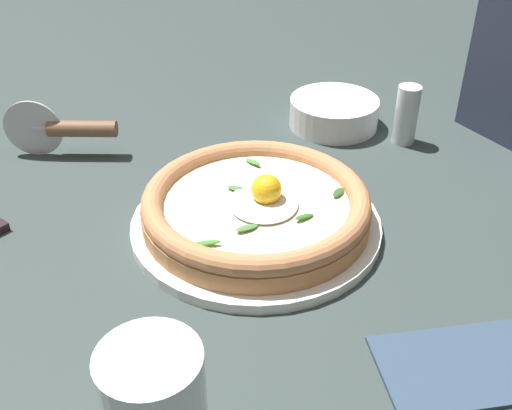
{
  "coord_description": "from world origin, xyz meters",
  "views": [
    {
      "loc": [
        -0.5,
        0.1,
        0.41
      ],
      "look_at": [
        0.05,
        -0.02,
        0.03
      ],
      "focal_mm": 43.07,
      "sensor_mm": 36.0,
      "label": 1
    }
  ],
  "objects_px": {
    "folded_napkin": "(461,365)",
    "pepper_shaker": "(406,115)",
    "side_bowl": "(334,113)",
    "pizza": "(256,205)",
    "pizza_cutter": "(67,129)"
  },
  "relations": [
    {
      "from": "pizza",
      "to": "side_bowl",
      "type": "distance_m",
      "value": 0.28
    },
    {
      "from": "pizza",
      "to": "pizza_cutter",
      "type": "distance_m",
      "value": 0.3
    },
    {
      "from": "pizza_cutter",
      "to": "folded_napkin",
      "type": "height_order",
      "value": "pizza_cutter"
    },
    {
      "from": "pepper_shaker",
      "to": "pizza_cutter",
      "type": "bearing_deg",
      "value": 82.47
    },
    {
      "from": "pepper_shaker",
      "to": "pizza",
      "type": "bearing_deg",
      "value": 123.04
    },
    {
      "from": "pizza",
      "to": "pizza_cutter",
      "type": "xyz_separation_m",
      "value": [
        0.22,
        0.21,
        0.01
      ]
    },
    {
      "from": "side_bowl",
      "to": "folded_napkin",
      "type": "xyz_separation_m",
      "value": [
        -0.47,
        0.04,
        -0.02
      ]
    },
    {
      "from": "side_bowl",
      "to": "pepper_shaker",
      "type": "height_order",
      "value": "pepper_shaker"
    },
    {
      "from": "pizza",
      "to": "pizza_cutter",
      "type": "bearing_deg",
      "value": 43.41
    },
    {
      "from": "folded_napkin",
      "to": "pepper_shaker",
      "type": "height_order",
      "value": "pepper_shaker"
    },
    {
      "from": "pizza",
      "to": "pepper_shaker",
      "type": "xyz_separation_m",
      "value": [
        0.16,
        -0.25,
        0.01
      ]
    },
    {
      "from": "folded_napkin",
      "to": "pizza",
      "type": "bearing_deg",
      "value": 28.29
    },
    {
      "from": "pizza_cutter",
      "to": "folded_napkin",
      "type": "xyz_separation_m",
      "value": [
        -0.46,
        -0.34,
        -0.04
      ]
    },
    {
      "from": "side_bowl",
      "to": "folded_napkin",
      "type": "height_order",
      "value": "side_bowl"
    },
    {
      "from": "pizza",
      "to": "folded_napkin",
      "type": "xyz_separation_m",
      "value": [
        -0.24,
        -0.13,
        -0.03
      ]
    }
  ]
}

